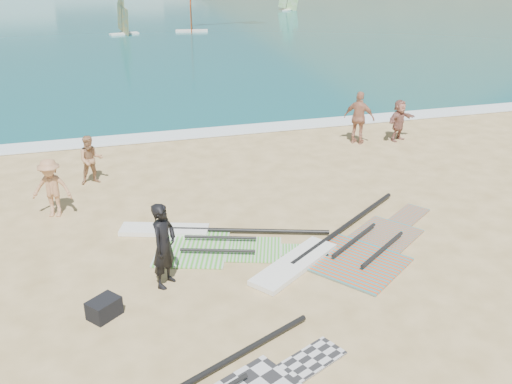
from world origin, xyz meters
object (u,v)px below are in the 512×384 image
object	(u,v)px
rig_orange	(341,250)
beachgoer_left	(91,160)
person_wetsuit	(164,245)
rig_green	(203,240)
beachgoer_right	(399,120)
gear_bag_near	(104,308)
beachgoer_mid	(51,188)
beachgoer_back	(359,118)

from	to	relation	value
rig_orange	beachgoer_left	bearing A→B (deg)	96.36
person_wetsuit	rig_green	bearing A→B (deg)	5.07
rig_orange	beachgoer_right	world-z (taller)	beachgoer_right
gear_bag_near	rig_green	bearing A→B (deg)	45.61
rig_green	beachgoer_mid	bearing A→B (deg)	162.95
rig_orange	gear_bag_near	xyz separation A→B (m)	(-5.58, -1.10, 0.14)
beachgoer_back	person_wetsuit	bearing A→B (deg)	86.09
rig_orange	beachgoer_left	size ratio (longest dim) A/B	3.85
gear_bag_near	person_wetsuit	distance (m)	1.76
person_wetsuit	beachgoer_back	world-z (taller)	beachgoer_back
beachgoer_left	rig_orange	bearing A→B (deg)	-53.21
rig_green	person_wetsuit	world-z (taller)	person_wetsuit
gear_bag_near	beachgoer_right	world-z (taller)	beachgoer_right
rig_green	beachgoer_right	bearing A→B (deg)	52.81
beachgoer_left	gear_bag_near	bearing A→B (deg)	-95.35
rig_orange	person_wetsuit	world-z (taller)	person_wetsuit
person_wetsuit	beachgoer_right	distance (m)	12.38
rig_orange	beachgoer_mid	distance (m)	7.84
rig_orange	rig_green	bearing A→B (deg)	118.77
rig_green	beachgoer_mid	distance (m)	4.49
beachgoer_left	beachgoer_right	distance (m)	11.24
gear_bag_near	beachgoer_right	size ratio (longest dim) A/B	0.39
beachgoer_left	rig_green	bearing A→B (deg)	-67.33
beachgoer_back	beachgoer_right	distance (m)	1.62
rig_green	beachgoer_right	world-z (taller)	beachgoer_right
rig_orange	beachgoer_right	size ratio (longest dim) A/B	3.77
gear_bag_near	beachgoer_left	bearing A→B (deg)	90.41
beachgoer_back	beachgoer_right	size ratio (longest dim) A/B	1.25
person_wetsuit	beachgoer_back	bearing A→B (deg)	-7.79
rig_green	beachgoer_left	xyz separation A→B (m)	(-2.54, 4.69, 0.71)
rig_green	beachgoer_right	size ratio (longest dim) A/B	3.32
rig_green	gear_bag_near	xyz separation A→B (m)	(-2.49, -2.54, 0.14)
beachgoer_mid	rig_orange	bearing A→B (deg)	-14.26
person_wetsuit	gear_bag_near	bearing A→B (deg)	161.09
rig_green	beachgoer_back	bearing A→B (deg)	58.86
person_wetsuit	rig_orange	bearing A→B (deg)	-47.61
beachgoer_left	beachgoer_back	bearing A→B (deg)	1.89
person_wetsuit	beachgoer_mid	size ratio (longest dim) A/B	1.17
beachgoer_back	beachgoer_left	bearing A→B (deg)	50.53
beachgoer_left	beachgoer_mid	size ratio (longest dim) A/B	0.93
person_wetsuit	beachgoer_mid	distance (m)	4.92
beachgoer_right	beachgoer_mid	bearing A→B (deg)	170.20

